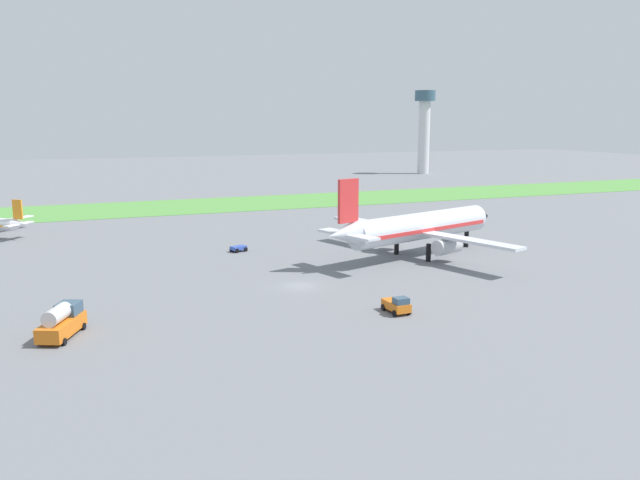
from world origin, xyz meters
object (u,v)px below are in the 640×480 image
fuel_truck_near_gate (62,321)px  pushback_tug_midfield (397,305)px  airplane_midfield_jet (418,227)px  control_tower (424,124)px  baggage_cart_by_runway (238,248)px

fuel_truck_near_gate → pushback_tug_midfield: fuel_truck_near_gate is taller
airplane_midfield_jet → control_tower: 157.77m
pushback_tug_midfield → control_tower: 187.77m
airplane_midfield_jet → baggage_cart_by_runway: airplane_midfield_jet is taller
airplane_midfield_jet → fuel_truck_near_gate: 54.59m
baggage_cart_by_runway → control_tower: bearing=-152.0°
baggage_cart_by_runway → pushback_tug_midfield: bearing=80.8°
pushback_tug_midfield → control_tower: (97.69, 159.31, 18.25)m
baggage_cart_by_runway → airplane_midfield_jet: bearing=129.8°
airplane_midfield_jet → fuel_truck_near_gate: airplane_midfield_jet is taller
airplane_midfield_jet → pushback_tug_midfield: bearing=-142.3°
fuel_truck_near_gate → baggage_cart_by_runway: size_ratio=2.43×
fuel_truck_near_gate → control_tower: bearing=-16.9°
pushback_tug_midfield → airplane_midfield_jet: bearing=143.9°
pushback_tug_midfield → control_tower: bearing=146.8°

